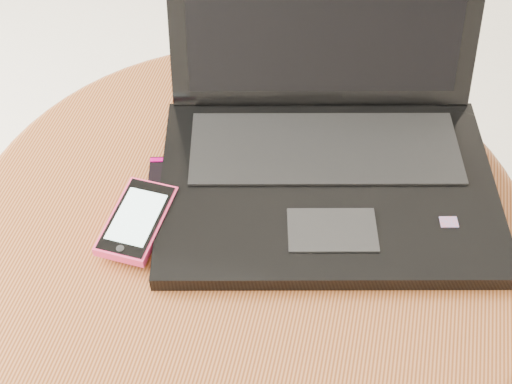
# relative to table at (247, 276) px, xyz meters

# --- Properties ---
(table) EXTENTS (0.68, 0.68, 0.54)m
(table) POSITION_rel_table_xyz_m (0.00, 0.00, 0.00)
(table) COLOR #572813
(table) RESTS_ON ground
(laptop) EXTENTS (0.47, 0.44, 0.25)m
(laptop) POSITION_rel_table_xyz_m (0.07, 0.12, 0.16)
(laptop) COLOR black
(laptop) RESTS_ON table
(phone_black) EXTENTS (0.09, 0.13, 0.01)m
(phone_black) POSITION_rel_table_xyz_m (-0.09, 0.01, 0.12)
(phone_black) COLOR black
(phone_black) RESTS_ON table
(phone_pink) EXTENTS (0.07, 0.11, 0.01)m
(phone_pink) POSITION_rel_table_xyz_m (-0.12, -0.04, 0.13)
(phone_pink) COLOR #DA2D5D
(phone_pink) RESTS_ON phone_black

